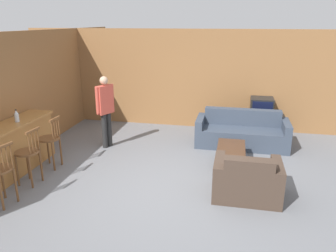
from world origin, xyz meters
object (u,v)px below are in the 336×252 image
person_by_window (105,108)px  couch_far (242,133)px  armchair_near (247,181)px  tv_unit (260,124)px  tv (262,106)px  bottle (17,116)px  bar_chair_mid (28,155)px  bar_chair_near (0,173)px  coffee_table (231,149)px  bar_chair_far (50,141)px

person_by_window → couch_far: bearing=13.4°
armchair_near → tv_unit: armchair_near is taller
tv_unit → tv: size_ratio=2.12×
armchair_near → tv_unit: (0.40, 3.34, -0.04)m
tv → bottle: size_ratio=2.32×
couch_far → tv_unit: 1.03m
tv_unit → person_by_window: size_ratio=0.72×
bar_chair_mid → bottle: size_ratio=4.35×
couch_far → tv_unit: (0.47, 0.92, -0.04)m
tv → couch_far: bearing=-117.2°
bar_chair_near → tv: bearing=46.2°
coffee_table → bottle: bottle is taller
bar_chair_far → tv_unit: bar_chair_far is taller
bar_chair_far → bar_chair_mid: bearing=-90.0°
coffee_table → tv_unit: bearing=71.9°
bottle → person_by_window: person_by_window is taller
bar_chair_mid → tv: (4.17, 3.63, 0.19)m
armchair_near → bottle: bearing=177.1°
bar_chair_near → bar_chair_far: same height
bar_chair_near → tv_unit: 6.03m
bar_chair_far → couch_far: 4.21m
bar_chair_near → bottle: bottle is taller
tv_unit → tv: tv is taller
bar_chair_mid → bottle: 0.90m
bottle → person_by_window: size_ratio=0.15×
tv → bottle: bottle is taller
couch_far → armchair_near: 2.42m
couch_far → armchair_near: size_ratio=1.93×
bar_chair_mid → tv: 5.53m
bar_chair_near → armchair_near: (3.77, 1.01, -0.25)m
armchair_near → person_by_window: bearing=151.4°
bar_chair_near → coffee_table: (3.48, 2.25, -0.21)m
armchair_near → coffee_table: (-0.29, 1.24, 0.04)m
tv_unit → tv: (-0.00, -0.00, 0.48)m
coffee_table → tv: size_ratio=1.66×
couch_far → tv: 1.12m
bar_chair_near → tv: 6.03m
couch_far → tv: (0.47, 0.92, 0.43)m
bar_chair_mid → couch_far: (3.70, 2.71, -0.25)m
armchair_near → bar_chair_near: bearing=-165.0°
bar_chair_near → tv_unit: size_ratio=0.88×
bar_chair_far → tv: 5.09m
armchair_near → coffee_table: 1.27m
bar_chair_near → tv_unit: bar_chair_near is taller
coffee_table → person_by_window: size_ratio=0.56×
tv_unit → bottle: (-4.68, -3.12, 0.83)m
bar_chair_near → person_by_window: person_by_window is taller
bar_chair_mid → armchair_near: bearing=4.4°
bar_chair_near → person_by_window: bearing=76.3°
person_by_window → tv: bearing=25.1°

